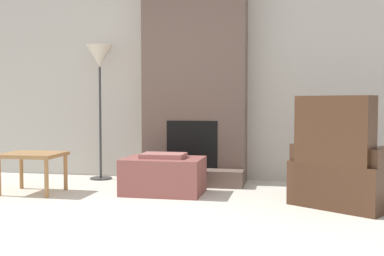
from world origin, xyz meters
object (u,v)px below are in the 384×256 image
(armchair, at_px, (347,174))
(floor_lamp_left, at_px, (100,64))
(ottoman, at_px, (163,175))
(side_table, at_px, (33,159))

(armchair, height_order, floor_lamp_left, floor_lamp_left)
(armchair, distance_m, floor_lamp_left, 3.34)
(ottoman, distance_m, armchair, 1.91)
(ottoman, height_order, side_table, same)
(side_table, height_order, floor_lamp_left, floor_lamp_left)
(side_table, distance_m, floor_lamp_left, 1.57)
(floor_lamp_left, bearing_deg, side_table, -109.08)
(armchair, bearing_deg, side_table, 33.52)
(floor_lamp_left, bearing_deg, armchair, -19.12)
(armchair, xyz_separation_m, side_table, (-3.32, -0.02, 0.07))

